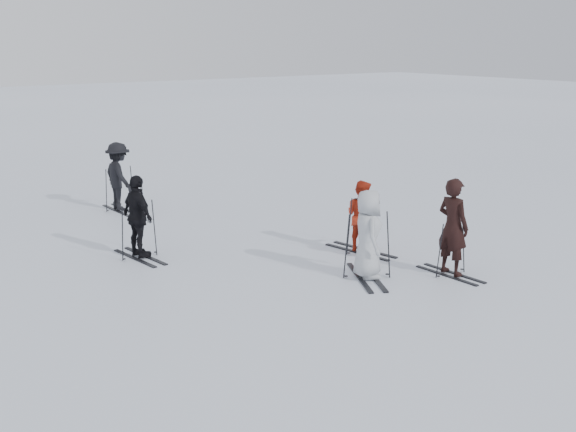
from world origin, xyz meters
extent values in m
plane|color=silver|center=(0.00, 0.00, 0.00)|extent=(120.00, 120.00, 0.00)
imported|color=black|center=(2.15, -1.46, 0.95)|extent=(0.48, 0.71, 1.90)
imported|color=#B12814|center=(1.77, 0.76, 0.77)|extent=(0.70, 0.83, 1.54)
imported|color=#ADB2B7|center=(0.70, -0.64, 0.85)|extent=(0.86, 0.99, 1.70)
imported|color=black|center=(-2.32, 3.12, 0.87)|extent=(0.53, 1.05, 1.73)
imported|color=black|center=(-0.96, 7.39, 0.90)|extent=(0.70, 1.18, 1.80)
camera|label=1|loc=(-8.23, -10.52, 4.52)|focal=45.00mm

